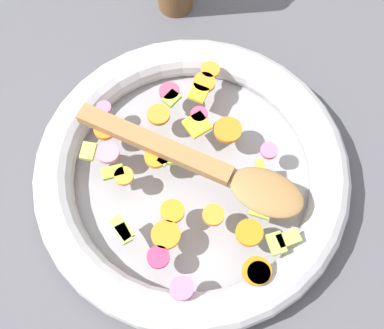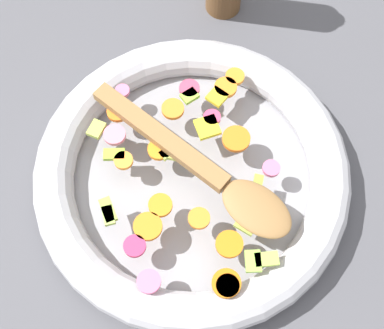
% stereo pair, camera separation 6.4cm
% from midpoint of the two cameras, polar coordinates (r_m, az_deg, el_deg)
% --- Properties ---
extents(ground_plane, '(4.00, 4.00, 0.00)m').
position_cam_midpoint_polar(ground_plane, '(0.69, 2.66, -1.98)').
color(ground_plane, '#4C4C51').
extents(skillet, '(0.40, 0.40, 0.05)m').
position_cam_midpoint_polar(skillet, '(0.67, 2.74, -1.28)').
color(skillet, gray).
rests_on(skillet, ground_plane).
extents(chopped_vegetables, '(0.24, 0.30, 0.01)m').
position_cam_midpoint_polar(chopped_vegetables, '(0.64, 2.30, -1.22)').
color(chopped_vegetables, orange).
rests_on(chopped_vegetables, skillet).
extents(wooden_spoon, '(0.24, 0.22, 0.01)m').
position_cam_midpoint_polar(wooden_spoon, '(0.63, 4.85, -1.30)').
color(wooden_spoon, olive).
rests_on(wooden_spoon, chopped_vegetables).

